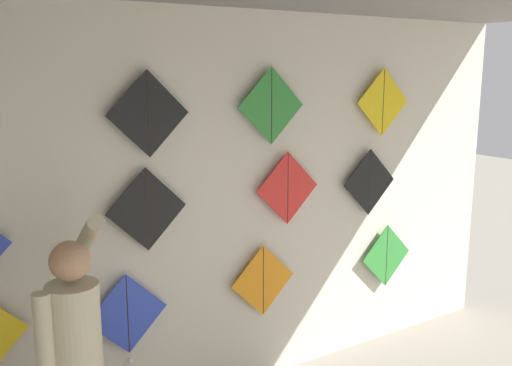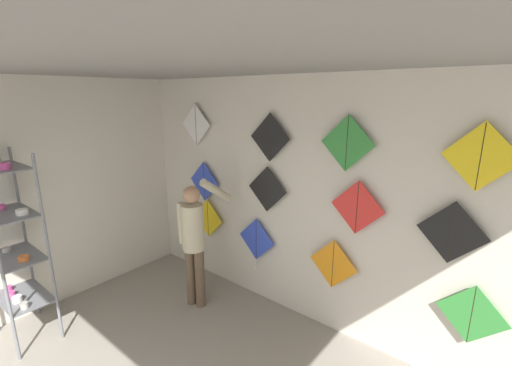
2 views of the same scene
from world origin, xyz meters
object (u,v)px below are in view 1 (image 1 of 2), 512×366
kite_2 (263,280)px  kite_3 (386,256)px  kite_5 (147,210)px  kite_6 (288,188)px  kite_10 (271,106)px  kite_7 (369,182)px  kite_11 (383,102)px  shopkeeper (76,355)px  kite_1 (128,317)px  kite_9 (148,114)px

kite_2 → kite_3: size_ratio=1.00×
kite_5 → kite_6: bearing=0.0°
kite_3 → kite_10: (-1.22, 0.00, 1.34)m
kite_5 → kite_7: bearing=0.0°
kite_5 → kite_11: (2.06, 0.00, 0.62)m
kite_5 → kite_10: size_ratio=1.00×
kite_3 → kite_7: kite_7 is taller
shopkeeper → kite_6: (1.77, 0.59, 0.58)m
kite_2 → kite_7: 1.23m
kite_1 → kite_9: 1.34m
kite_2 → kite_5: size_ratio=1.00×
kite_3 → kite_9: 2.52m
kite_1 → kite_7: kite_7 is taller
kite_2 → kite_7: bearing=0.0°
kite_3 → kite_5: (-2.18, 0.00, 0.71)m
kite_2 → kite_5: 1.12m
shopkeeper → kite_3: 2.90m
shopkeeper → kite_3: size_ratio=2.99×
kite_9 → kite_11: (2.03, 0.00, 0.01)m
kite_3 → kite_7: bearing=180.0°
kite_7 → kite_6: bearing=180.0°
kite_6 → kite_7: size_ratio=1.00×
kite_2 → kite_10: (0.07, 0.00, 1.30)m
kite_6 → kite_11: size_ratio=1.00×
shopkeeper → kite_10: kite_10 is taller
kite_2 → kite_9: 1.55m
kite_3 → kite_6: size_ratio=1.00×
kite_2 → kite_11: bearing=0.0°
shopkeeper → kite_1: size_ratio=2.40×
kite_3 → kite_11: bearing=180.0°
kite_2 → kite_11: (1.16, 0.00, 1.30)m
kite_7 → kite_9: size_ratio=1.00×
kite_10 → kite_11: (1.09, 0.00, -0.01)m
kite_11 → kite_6: bearing=180.0°
kite_3 → kite_10: kite_10 is taller
kite_3 → kite_9: (-2.15, 0.00, 1.32)m
kite_7 → kite_1: bearing=-180.0°
kite_7 → kite_11: (0.11, 0.00, 0.65)m
kite_5 → kite_11: 2.15m
kite_1 → kite_2: 1.06m
kite_1 → kite_3: bearing=0.0°
kite_9 → kite_7: bearing=0.0°
kite_1 → kite_7: bearing=0.0°
kite_2 → kite_6: bearing=0.0°
shopkeeper → kite_10: size_ratio=2.99×
kite_9 → kite_11: kite_11 is taller
kite_3 → kite_5: size_ratio=1.00×
shopkeeper → kite_7: bearing=-2.2°
kite_6 → kite_9: (-1.08, 0.00, 0.60)m
kite_10 → kite_5: bearing=180.0°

